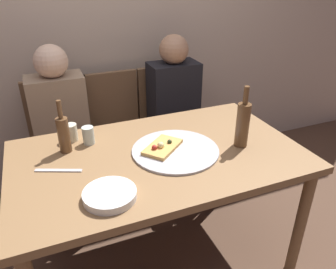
{
  "coord_description": "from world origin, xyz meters",
  "views": [
    {
      "loc": [
        -0.5,
        -1.35,
        1.6
      ],
      "look_at": [
        0.09,
        0.08,
        0.79
      ],
      "focal_mm": 34.96,
      "sensor_mm": 36.0,
      "label": 1
    }
  ],
  "objects": [
    {
      "name": "tumbler_near",
      "position": [
        -0.31,
        0.24,
        0.79
      ],
      "size": [
        0.06,
        0.06,
        0.1
      ],
      "primitive_type": "cylinder",
      "color": "#B7C6BC",
      "rests_on": "dining_table"
    },
    {
      "name": "chair_left",
      "position": [
        -0.41,
        0.84,
        0.51
      ],
      "size": [
        0.44,
        0.44,
        0.9
      ],
      "rotation": [
        0.0,
        0.0,
        3.14
      ],
      "color": "brown",
      "rests_on": "ground_plane"
    },
    {
      "name": "guest_in_sweater",
      "position": [
        -0.41,
        0.69,
        0.64
      ],
      "size": [
        0.36,
        0.56,
        1.17
      ],
      "rotation": [
        0.0,
        0.0,
        3.14
      ],
      "color": "#937A60",
      "rests_on": "ground_plane"
    },
    {
      "name": "pizza_slice_last",
      "position": [
        0.03,
        0.02,
        0.76
      ],
      "size": [
        0.25,
        0.24,
        0.05
      ],
      "color": "tan",
      "rests_on": "pizza_tray"
    },
    {
      "name": "chair_middle",
      "position": [
        -0.04,
        0.84,
        0.51
      ],
      "size": [
        0.44,
        0.44,
        0.9
      ],
      "rotation": [
        0.0,
        0.0,
        3.14
      ],
      "color": "brown",
      "rests_on": "ground_plane"
    },
    {
      "name": "wine_bottle",
      "position": [
        0.43,
        -0.09,
        0.87
      ],
      "size": [
        0.07,
        0.07,
        0.33
      ],
      "color": "brown",
      "rests_on": "dining_table"
    },
    {
      "name": "plate_stack",
      "position": [
        -0.31,
        -0.26,
        0.76
      ],
      "size": [
        0.22,
        0.22,
        0.03
      ],
      "primitive_type": "cylinder",
      "color": "white",
      "rests_on": "dining_table"
    },
    {
      "name": "back_wall",
      "position": [
        0.0,
        1.13,
        1.3
      ],
      "size": [
        6.0,
        0.1,
        2.6
      ],
      "primitive_type": "cube",
      "color": "#BCA893",
      "rests_on": "ground_plane"
    },
    {
      "name": "pizza_tray",
      "position": [
        0.09,
        -0.02,
        0.75
      ],
      "size": [
        0.45,
        0.45,
        0.01
      ],
      "primitive_type": "cylinder",
      "color": "#ADADB2",
      "rests_on": "dining_table"
    },
    {
      "name": "dining_table",
      "position": [
        0.0,
        0.0,
        0.66
      ],
      "size": [
        1.46,
        0.87,
        0.74
      ],
      "color": "olive",
      "rests_on": "ground_plane"
    },
    {
      "name": "guest_in_beanie",
      "position": [
        0.42,
        0.69,
        0.64
      ],
      "size": [
        0.36,
        0.56,
        1.17
      ],
      "rotation": [
        0.0,
        0.0,
        3.14
      ],
      "color": "black",
      "rests_on": "ground_plane"
    },
    {
      "name": "ground_plane",
      "position": [
        0.0,
        0.0,
        0.0
      ],
      "size": [
        8.0,
        8.0,
        0.0
      ],
      "primitive_type": "plane",
      "color": "#513828"
    },
    {
      "name": "table_knife",
      "position": [
        -0.49,
        0.03,
        0.74
      ],
      "size": [
        0.21,
        0.1,
        0.01
      ],
      "primitive_type": "cube",
      "rotation": [
        0.0,
        0.0,
        5.88
      ],
      "color": "#B7B7BC",
      "rests_on": "dining_table"
    },
    {
      "name": "beer_bottle",
      "position": [
        -0.43,
        0.2,
        0.84
      ],
      "size": [
        0.06,
        0.06,
        0.28
      ],
      "color": "brown",
      "rests_on": "dining_table"
    },
    {
      "name": "tumbler_far",
      "position": [
        -0.39,
        0.31,
        0.79
      ],
      "size": [
        0.07,
        0.07,
        0.1
      ],
      "primitive_type": "cylinder",
      "color": "beige",
      "rests_on": "dining_table"
    },
    {
      "name": "chair_right",
      "position": [
        0.42,
        0.84,
        0.51
      ],
      "size": [
        0.44,
        0.44,
        0.9
      ],
      "rotation": [
        0.0,
        0.0,
        3.14
      ],
      "color": "brown",
      "rests_on": "ground_plane"
    }
  ]
}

